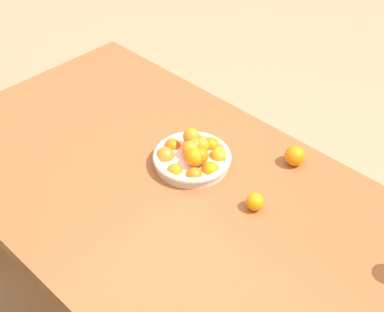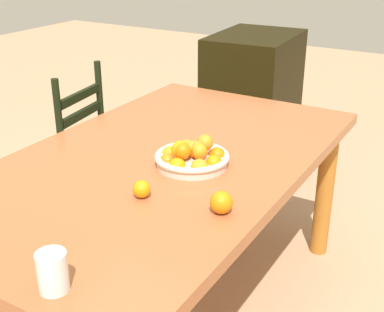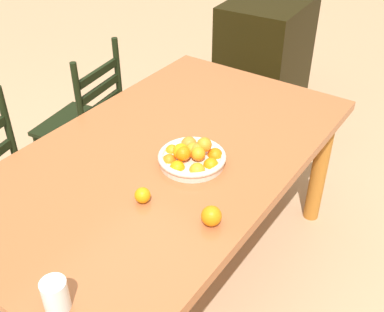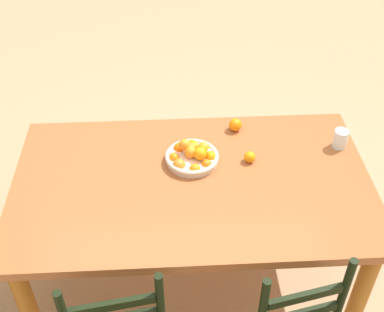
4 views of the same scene
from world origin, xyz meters
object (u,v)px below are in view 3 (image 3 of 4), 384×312
Objects in this scene: orange_loose_0 at (211,216)px; drinking_glass at (55,295)px; orange_loose_1 at (143,195)px; cabinet at (264,64)px; chair_by_cabinet at (86,124)px; dining_table at (166,169)px; fruit_bowl at (192,157)px.

orange_loose_0 is 0.69× the size of drinking_glass.
drinking_glass is (-0.52, -0.10, 0.02)m from orange_loose_1.
cabinet is 8.80× the size of drinking_glass.
cabinet is 2.12m from orange_loose_1.
orange_loose_0 is at bearing -18.02° from drinking_glass.
drinking_glass is at bearing 35.04° from chair_by_cabinet.
orange_loose_1 is (-0.32, -0.13, 0.13)m from dining_table.
drinking_glass is at bearing -169.21° from orange_loose_1.
chair_by_cabinet is at bearing 64.81° from orange_loose_0.
cabinet reaches higher than fruit_bowl.
fruit_bowl is at bearing -166.80° from cabinet.
orange_loose_0 is at bearing -81.17° from orange_loose_1.
fruit_bowl is 2.67× the size of drinking_glass.
chair_by_cabinet reaches higher than drinking_glass.
chair_by_cabinet is (0.34, 0.89, -0.23)m from dining_table.
orange_loose_0 is 0.59m from drinking_glass.
chair_by_cabinet is at bearing 155.67° from cabinet.
drinking_glass reaches higher than orange_loose_0.
cabinet is 1.83m from fruit_bowl.
cabinet is at bearing 13.82° from orange_loose_1.
fruit_bowl is 4.69× the size of orange_loose_1.
chair_by_cabinet is 12.72× the size of orange_loose_0.
cabinet is (1.38, -0.52, 0.03)m from chair_by_cabinet.
orange_loose_1 is 0.53m from drinking_glass.
dining_table is 24.76× the size of orange_loose_0.
dining_table is at bearing 15.57° from drinking_glass.
chair_by_cabinet is at bearing 69.09° from dining_table.
orange_loose_0 reaches higher than dining_table.
orange_loose_1 is 0.57× the size of drinking_glass.
orange_loose_1 reaches higher than dining_table.
orange_loose_1 is at bearing -157.10° from dining_table.
fruit_bowl reaches higher than dining_table.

